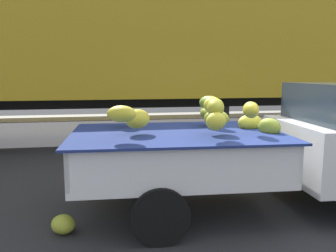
{
  "coord_description": "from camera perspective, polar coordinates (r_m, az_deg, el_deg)",
  "views": [
    {
      "loc": [
        -2.21,
        -3.94,
        1.83
      ],
      "look_at": [
        -1.43,
        0.62,
        1.12
      ],
      "focal_mm": 36.51,
      "sensor_mm": 36.0,
      "label": 1
    }
  ],
  "objects": [
    {
      "name": "curb_strip",
      "position": [
        14.27,
        -0.74,
        1.72
      ],
      "size": [
        80.0,
        0.8,
        0.16
      ],
      "primitive_type": "cube",
      "color": "gray",
      "rests_on": "ground"
    },
    {
      "name": "ground",
      "position": [
        4.87,
        18.63,
        -13.78
      ],
      "size": [
        220.0,
        220.0,
        0.0
      ],
      "primitive_type": "plane",
      "color": "#28282B"
    },
    {
      "name": "pickup_truck",
      "position": [
        5.05,
        22.85,
        -2.75
      ],
      "size": [
        4.79,
        1.99,
        1.7
      ],
      "rotation": [
        0.0,
        0.0,
        -0.04
      ],
      "color": "white",
      "rests_on": "ground"
    },
    {
      "name": "semi_trailer",
      "position": [
        9.02,
        -11.22,
        13.12
      ],
      "size": [
        12.01,
        2.71,
        3.95
      ],
      "rotation": [
        0.0,
        0.0,
        0.0
      ],
      "color": "gold",
      "rests_on": "ground"
    },
    {
      "name": "fallen_banana_bunch_near_tailgate",
      "position": [
        4.27,
        -17.09,
        -15.41
      ],
      "size": [
        0.39,
        0.39,
        0.22
      ],
      "primitive_type": "ellipsoid",
      "rotation": [
        0.0,
        0.0,
        5.45
      ],
      "color": "#A5AE31",
      "rests_on": "ground"
    }
  ]
}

